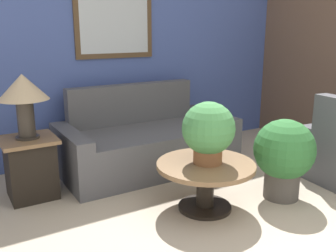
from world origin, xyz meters
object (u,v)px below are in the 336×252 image
object	(u,v)px
side_table	(31,167)
potted_plant_on_table	(208,131)
couch_main	(146,143)
table_lamp	(23,92)
potted_plant_floor	(284,154)
coffee_table	(206,176)

from	to	relation	value
side_table	potted_plant_on_table	world-z (taller)	potted_plant_on_table
couch_main	table_lamp	world-z (taller)	table_lamp
couch_main	potted_plant_on_table	distance (m)	1.28
couch_main	potted_plant_floor	xyz separation A→B (m)	(0.72, -1.39, 0.14)
table_lamp	potted_plant_floor	size ratio (longest dim) A/B	0.78
table_lamp	potted_plant_on_table	xyz separation A→B (m)	(1.29, -1.07, -0.29)
coffee_table	potted_plant_floor	distance (m)	0.80
table_lamp	potted_plant_on_table	world-z (taller)	table_lamp
potted_plant_floor	coffee_table	bearing A→B (deg)	166.15
side_table	potted_plant_floor	world-z (taller)	potted_plant_floor
side_table	table_lamp	bearing A→B (deg)	0.00
potted_plant_on_table	couch_main	bearing A→B (deg)	88.78
side_table	coffee_table	bearing A→B (deg)	-40.04
couch_main	side_table	world-z (taller)	couch_main
coffee_table	table_lamp	distance (m)	1.80
potted_plant_on_table	coffee_table	bearing A→B (deg)	173.99
coffee_table	side_table	world-z (taller)	side_table
couch_main	side_table	bearing A→B (deg)	-174.18
side_table	potted_plant_floor	distance (m)	2.40
couch_main	potted_plant_on_table	world-z (taller)	potted_plant_on_table
couch_main	coffee_table	bearing A→B (deg)	-91.98
coffee_table	potted_plant_on_table	bearing A→B (deg)	-6.01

